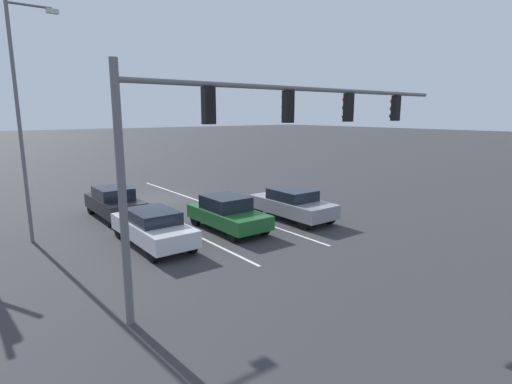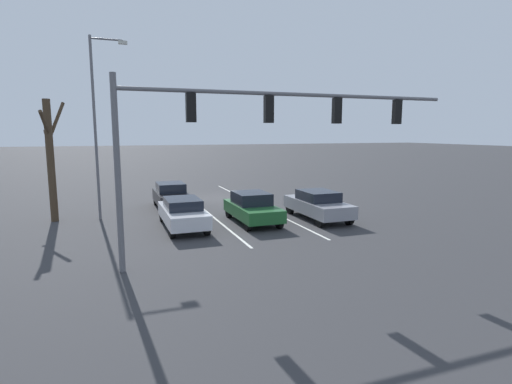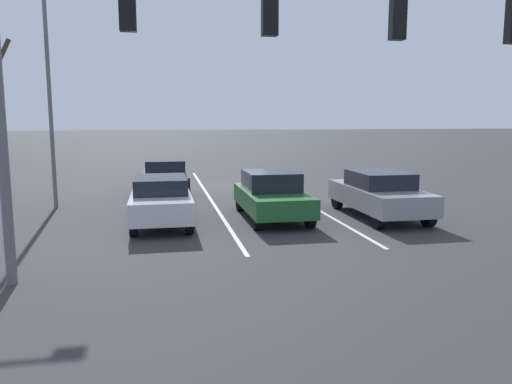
# 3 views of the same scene
# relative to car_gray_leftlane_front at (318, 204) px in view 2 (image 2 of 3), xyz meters

# --- Properties ---
(ground_plane) EXTENTS (240.00, 240.00, 0.00)m
(ground_plane) POSITION_rel_car_gray_leftlane_front_xyz_m (3.32, -8.41, -0.78)
(ground_plane) COLOR #333335
(lane_stripe_left_divider) EXTENTS (0.12, 18.35, 0.01)m
(lane_stripe_left_divider) POSITION_rel_car_gray_leftlane_front_xyz_m (1.56, -5.23, -0.78)
(lane_stripe_left_divider) COLOR silver
(lane_stripe_left_divider) RESTS_ON ground_plane
(lane_stripe_center_divider) EXTENTS (0.12, 18.35, 0.01)m
(lane_stripe_center_divider) POSITION_rel_car_gray_leftlane_front_xyz_m (5.07, -5.23, -0.78)
(lane_stripe_center_divider) COLOR silver
(lane_stripe_center_divider) RESTS_ON ground_plane
(car_gray_leftlane_front) EXTENTS (1.89, 4.58, 1.50)m
(car_gray_leftlane_front) POSITION_rel_car_gray_leftlane_front_xyz_m (0.00, 0.00, 0.00)
(car_gray_leftlane_front) COLOR gray
(car_gray_leftlane_front) RESTS_ON ground_plane
(car_silver_rightlane_front) EXTENTS (1.78, 4.63, 1.44)m
(car_silver_rightlane_front) POSITION_rel_car_gray_leftlane_front_xyz_m (7.03, -0.42, -0.03)
(car_silver_rightlane_front) COLOR silver
(car_silver_rightlane_front) RESTS_ON ground_plane
(car_darkgreen_midlane_front) EXTENTS (1.86, 4.26, 1.52)m
(car_darkgreen_midlane_front) POSITION_rel_car_gray_leftlane_front_xyz_m (3.51, -0.42, -0.01)
(car_darkgreen_midlane_front) COLOR #1E5928
(car_darkgreen_midlane_front) RESTS_ON ground_plane
(car_black_rightlane_second) EXTENTS (1.77, 4.27, 1.54)m
(car_black_rightlane_second) POSITION_rel_car_gray_leftlane_front_xyz_m (6.82, -5.60, 0.01)
(car_black_rightlane_second) COLOR black
(car_black_rightlane_second) RESTS_ON ground_plane
(traffic_signal_gantry) EXTENTS (12.76, 0.37, 6.35)m
(traffic_signal_gantry) POSITION_rel_car_gray_leftlane_front_xyz_m (5.39, 4.92, 4.07)
(traffic_signal_gantry) COLOR slate
(traffic_signal_gantry) RESTS_ON ground_plane
(street_lamp_right_shoulder) EXTENTS (1.83, 0.24, 9.27)m
(street_lamp_right_shoulder) POSITION_rel_car_gray_leftlane_front_xyz_m (10.61, -3.83, 4.47)
(street_lamp_right_shoulder) COLOR slate
(street_lamp_right_shoulder) RESTS_ON ground_plane
(bare_tree_near) EXTENTS (1.20, 3.03, 6.17)m
(bare_tree_near) POSITION_rel_car_gray_leftlane_front_xyz_m (12.96, -4.18, 2.57)
(bare_tree_near) COLOR #423323
(bare_tree_near) RESTS_ON ground_plane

